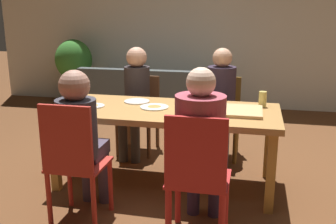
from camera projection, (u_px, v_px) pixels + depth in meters
name	position (u px, v px, depth m)	size (l,w,h in m)	color
ground_plane	(166.00, 183.00, 3.72)	(20.00, 20.00, 0.00)	brown
back_wall	(209.00, 24.00, 6.37)	(7.48, 0.12, 2.72)	silver
dining_table	(166.00, 117.00, 3.55)	(2.03, 0.86, 0.73)	#B27F43
chair_0	(140.00, 110.00, 4.50)	(0.42, 0.45, 0.85)	brown
person_0	(135.00, 93.00, 4.29)	(0.28, 0.52, 1.20)	#3D3B3A
chair_1	(73.00, 159.00, 2.87)	(0.41, 0.39, 0.96)	#B12C23
person_1	(81.00, 132.00, 2.97)	(0.30, 0.49, 1.18)	#44394A
chair_2	(197.00, 177.00, 2.63)	(0.43, 0.40, 0.95)	red
person_2	(201.00, 140.00, 2.71)	(0.34, 0.55, 1.24)	#362B48
chair_3	(221.00, 114.00, 4.34)	(0.42, 0.42, 0.87)	brown
person_3	(220.00, 96.00, 4.14)	(0.31, 0.54, 1.20)	#40384D
pizza_box_0	(239.00, 111.00, 3.39)	(0.41, 0.41, 0.03)	tan
plate_0	(154.00, 107.00, 3.56)	(0.26, 0.26, 0.03)	white
plate_1	(93.00, 106.00, 3.60)	(0.21, 0.21, 0.03)	white
plate_2	(137.00, 101.00, 3.78)	(0.25, 0.25, 0.01)	white
drinking_glass_0	(186.00, 107.00, 3.34)	(0.08, 0.08, 0.12)	#E3C75A
drinking_glass_1	(263.00, 99.00, 3.58)	(0.07, 0.07, 0.14)	#DBC866
drinking_glass_2	(188.00, 100.00, 3.57)	(0.06, 0.06, 0.12)	silver
drinking_glass_3	(200.00, 96.00, 3.78)	(0.06, 0.06, 0.12)	#DBCC64
couch	(153.00, 97.00, 6.16)	(2.17, 0.89, 0.73)	#444B4B
potted_plant	(74.00, 65.00, 6.57)	(0.61, 0.61, 1.11)	#5D5C56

